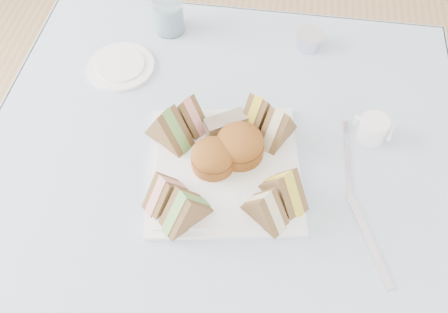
# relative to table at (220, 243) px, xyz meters

# --- Properties ---
(floor) EXTENTS (4.00, 4.00, 0.00)m
(floor) POSITION_rel_table_xyz_m (0.00, 0.00, -0.37)
(floor) COLOR #9E7751
(floor) RESTS_ON ground
(table) EXTENTS (0.90, 0.90, 0.74)m
(table) POSITION_rel_table_xyz_m (0.00, 0.00, 0.00)
(table) COLOR brown
(table) RESTS_ON floor
(tablecloth) EXTENTS (1.02, 1.02, 0.01)m
(tablecloth) POSITION_rel_table_xyz_m (0.00, 0.00, 0.37)
(tablecloth) COLOR silver
(tablecloth) RESTS_ON table
(serving_plate) EXTENTS (0.35, 0.35, 0.01)m
(serving_plate) POSITION_rel_table_xyz_m (0.01, -0.00, 0.38)
(serving_plate) COLOR white
(serving_plate) RESTS_ON tablecloth
(sandwich_fl_a) EXTENTS (0.09, 0.10, 0.08)m
(sandwich_fl_a) POSITION_rel_table_xyz_m (-0.09, -0.10, 0.43)
(sandwich_fl_a) COLOR brown
(sandwich_fl_a) RESTS_ON serving_plate
(sandwich_fl_b) EXTENTS (0.10, 0.11, 0.09)m
(sandwich_fl_b) POSITION_rel_table_xyz_m (-0.04, -0.13, 0.43)
(sandwich_fl_b) COLOR brown
(sandwich_fl_b) RESTS_ON serving_plate
(sandwich_fr_a) EXTENTS (0.10, 0.10, 0.09)m
(sandwich_fr_a) POSITION_rel_table_xyz_m (0.14, -0.06, 0.43)
(sandwich_fr_a) COLOR brown
(sandwich_fr_a) RESTS_ON serving_plate
(sandwich_fr_b) EXTENTS (0.10, 0.09, 0.08)m
(sandwich_fr_b) POSITION_rel_table_xyz_m (0.10, -0.10, 0.43)
(sandwich_fr_b) COLOR brown
(sandwich_fr_b) RESTS_ON serving_plate
(sandwich_bl_a) EXTENTS (0.12, 0.10, 0.09)m
(sandwich_bl_a) POSITION_rel_table_xyz_m (-0.11, 0.05, 0.44)
(sandwich_bl_a) COLOR brown
(sandwich_bl_a) RESTS_ON serving_plate
(sandwich_bl_b) EXTENTS (0.10, 0.09, 0.08)m
(sandwich_bl_b) POSITION_rel_table_xyz_m (-0.08, 0.09, 0.43)
(sandwich_bl_b) COLOR brown
(sandwich_bl_b) RESTS_ON serving_plate
(sandwich_br_a) EXTENTS (0.09, 0.11, 0.09)m
(sandwich_br_a) POSITION_rel_table_xyz_m (0.11, 0.09, 0.43)
(sandwich_br_a) COLOR brown
(sandwich_br_a) RESTS_ON serving_plate
(sandwich_br_b) EXTENTS (0.08, 0.11, 0.09)m
(sandwich_br_b) POSITION_rel_table_xyz_m (0.07, 0.12, 0.43)
(sandwich_br_b) COLOR brown
(sandwich_br_b) RESTS_ON serving_plate
(scone_left) EXTENTS (0.10, 0.10, 0.06)m
(scone_left) POSITION_rel_table_xyz_m (-0.01, -0.00, 0.42)
(scone_left) COLOR #A86A2A
(scone_left) RESTS_ON serving_plate
(scone_right) EXTENTS (0.13, 0.13, 0.07)m
(scone_right) POSITION_rel_table_xyz_m (0.04, 0.03, 0.42)
(scone_right) COLOR #A86A2A
(scone_right) RESTS_ON serving_plate
(pastry_slice) EXTENTS (0.09, 0.08, 0.04)m
(pastry_slice) POSITION_rel_table_xyz_m (0.00, 0.09, 0.41)
(pastry_slice) COLOR beige
(pastry_slice) RESTS_ON serving_plate
(side_plate) EXTENTS (0.21, 0.21, 0.01)m
(side_plate) POSITION_rel_table_xyz_m (-0.27, 0.25, 0.38)
(side_plate) COLOR white
(side_plate) RESTS_ON tablecloth
(water_glass) EXTENTS (0.10, 0.10, 0.11)m
(water_glass) POSITION_rel_table_xyz_m (-0.18, 0.40, 0.43)
(water_glass) COLOR white
(water_glass) RESTS_ON tablecloth
(tea_strainer) EXTENTS (0.08, 0.08, 0.04)m
(tea_strainer) POSITION_rel_table_xyz_m (0.17, 0.39, 0.39)
(tea_strainer) COLOR silver
(tea_strainer) RESTS_ON tablecloth
(knife) EXTENTS (0.08, 0.19, 0.00)m
(knife) POSITION_rel_table_xyz_m (0.30, -0.12, 0.38)
(knife) COLOR silver
(knife) RESTS_ON tablecloth
(fork) EXTENTS (0.02, 0.17, 0.00)m
(fork) POSITION_rel_table_xyz_m (0.26, 0.04, 0.38)
(fork) COLOR silver
(fork) RESTS_ON tablecloth
(creamer_jug) EXTENTS (0.07, 0.07, 0.05)m
(creamer_jug) POSITION_rel_table_xyz_m (0.31, 0.13, 0.40)
(creamer_jug) COLOR white
(creamer_jug) RESTS_ON tablecloth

